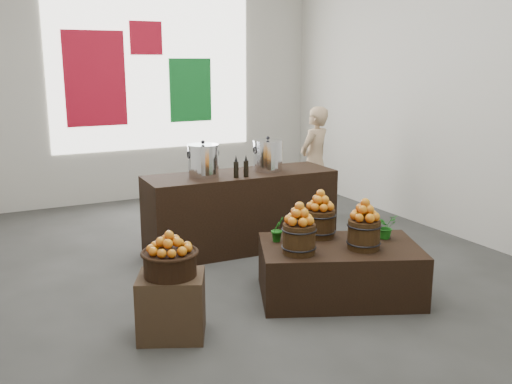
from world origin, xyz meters
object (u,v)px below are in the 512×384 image
crate (172,306)px  display_table (339,271)px  counter (241,211)px  stock_pot_center (268,156)px  stock_pot_left (203,161)px  wicker_basket (170,264)px  shopper (314,161)px

crate → display_table: 1.66m
crate → counter: bearing=50.3°
crate → display_table: (1.66, 0.05, -0.01)m
display_table → stock_pot_center: 1.88m
crate → stock_pot_center: 2.63m
display_table → stock_pot_left: (-0.66, 1.71, 0.82)m
display_table → counter: 1.72m
display_table → counter: bearing=120.4°
counter → stock_pot_left: bearing=-180.0°
wicker_basket → counter: (1.45, 1.74, -0.16)m
counter → crate: bearing=-128.0°
wicker_basket → stock_pot_left: (1.00, 1.76, 0.46)m
wicker_basket → stock_pot_center: size_ratio=1.21×
counter → stock_pot_left: size_ratio=6.47×
shopper → wicker_basket: bearing=16.5°
wicker_basket → stock_pot_left: bearing=60.4°
crate → wicker_basket: 0.35m
display_table → stock_pot_left: 2.01m
wicker_basket → counter: counter is taller
crate → wicker_basket: wicker_basket is taller
display_table → stock_pot_center: bearing=108.6°
display_table → wicker_basket: bearing=-154.9°
crate → shopper: 4.09m
display_table → counter: size_ratio=0.66×
display_table → shopper: (1.40, 2.62, 0.52)m
wicker_basket → stock_pot_left: stock_pot_left is taller
crate → stock_pot_left: size_ratio=1.52×
stock_pot_left → counter: bearing=-1.7°
counter → stock_pot_center: (0.35, -0.01, 0.62)m
stock_pot_left → stock_pot_center: (0.80, -0.02, 0.00)m
crate → shopper: bearing=41.1°
wicker_basket → shopper: bearing=41.1°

